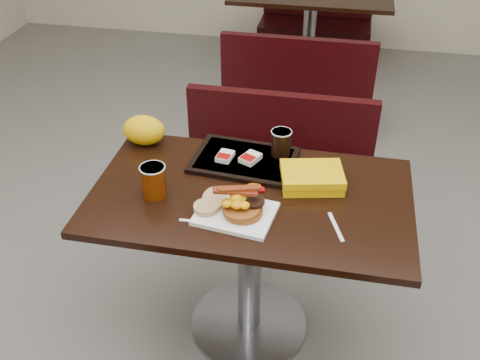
% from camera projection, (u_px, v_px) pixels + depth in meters
% --- Properties ---
extents(floor, '(6.00, 7.00, 0.01)m').
position_uv_depth(floor, '(249.00, 326.00, 2.50)').
color(floor, slate).
rests_on(floor, ground).
extents(table_near, '(1.20, 0.70, 0.75)m').
position_uv_depth(table_near, '(250.00, 266.00, 2.29)').
color(table_near, black).
rests_on(table_near, floor).
extents(bench_near_n, '(1.00, 0.46, 0.72)m').
position_uv_depth(bench_near_n, '(274.00, 175.00, 2.86)').
color(bench_near_n, black).
rests_on(bench_near_n, floor).
extents(table_far, '(1.20, 0.70, 0.75)m').
position_uv_depth(table_far, '(309.00, 40.00, 4.37)').
color(table_far, black).
rests_on(table_far, floor).
extents(bench_far_s, '(1.00, 0.46, 0.72)m').
position_uv_depth(bench_far_s, '(299.00, 78.00, 3.82)').
color(bench_far_s, black).
rests_on(bench_far_s, floor).
extents(bench_far_n, '(1.00, 0.46, 0.72)m').
position_uv_depth(bench_far_n, '(316.00, 13.00, 4.94)').
color(bench_far_n, black).
rests_on(bench_far_n, floor).
extents(platter, '(0.30, 0.25, 0.02)m').
position_uv_depth(platter, '(235.00, 214.00, 1.96)').
color(platter, white).
rests_on(platter, table_near).
extents(pancake_stack, '(0.17, 0.17, 0.03)m').
position_uv_depth(pancake_stack, '(243.00, 210.00, 1.94)').
color(pancake_stack, brown).
rests_on(pancake_stack, platter).
extents(sausage_patty, '(0.09, 0.09, 0.01)m').
position_uv_depth(sausage_patty, '(253.00, 201.00, 1.95)').
color(sausage_patty, black).
rests_on(sausage_patty, pancake_stack).
extents(scrambled_eggs, '(0.10, 0.09, 0.05)m').
position_uv_depth(scrambled_eggs, '(236.00, 199.00, 1.93)').
color(scrambled_eggs, '#F1B304').
rests_on(scrambled_eggs, pancake_stack).
extents(bacon_strips, '(0.17, 0.11, 0.01)m').
position_uv_depth(bacon_strips, '(235.00, 191.00, 1.92)').
color(bacon_strips, '#470805').
rests_on(bacon_strips, scrambled_eggs).
extents(muffin_bottom, '(0.10, 0.10, 0.02)m').
position_uv_depth(muffin_bottom, '(206.00, 207.00, 1.96)').
color(muffin_bottom, tan).
rests_on(muffin_bottom, platter).
extents(muffin_top, '(0.10, 0.10, 0.05)m').
position_uv_depth(muffin_top, '(215.00, 198.00, 1.98)').
color(muffin_top, tan).
rests_on(muffin_top, platter).
extents(coffee_cup_near, '(0.09, 0.09, 0.12)m').
position_uv_depth(coffee_cup_near, '(154.00, 181.00, 2.03)').
color(coffee_cup_near, '#893305').
rests_on(coffee_cup_near, table_near).
extents(fork, '(0.11, 0.03, 0.00)m').
position_uv_depth(fork, '(191.00, 221.00, 1.94)').
color(fork, white).
rests_on(fork, table_near).
extents(knife, '(0.07, 0.15, 0.00)m').
position_uv_depth(knife, '(336.00, 227.00, 1.91)').
color(knife, white).
rests_on(knife, table_near).
extents(condiment_syrup, '(0.06, 0.05, 0.01)m').
position_uv_depth(condiment_syrup, '(255.00, 186.00, 2.10)').
color(condiment_syrup, '#AC4D07').
rests_on(condiment_syrup, table_near).
extents(condiment_ketchup, '(0.05, 0.04, 0.01)m').
position_uv_depth(condiment_ketchup, '(259.00, 190.00, 2.08)').
color(condiment_ketchup, '#8C0504').
rests_on(condiment_ketchup, table_near).
extents(tray, '(0.43, 0.33, 0.02)m').
position_uv_depth(tray, '(244.00, 160.00, 2.24)').
color(tray, black).
rests_on(tray, table_near).
extents(hashbrown_sleeve_left, '(0.07, 0.09, 0.02)m').
position_uv_depth(hashbrown_sleeve_left, '(225.00, 156.00, 2.23)').
color(hashbrown_sleeve_left, silver).
rests_on(hashbrown_sleeve_left, tray).
extents(hashbrown_sleeve_right, '(0.09, 0.10, 0.02)m').
position_uv_depth(hashbrown_sleeve_right, '(250.00, 158.00, 2.22)').
color(hashbrown_sleeve_right, silver).
rests_on(hashbrown_sleeve_right, tray).
extents(coffee_cup_far, '(0.10, 0.10, 0.11)m').
position_uv_depth(coffee_cup_far, '(281.00, 143.00, 2.23)').
color(coffee_cup_far, black).
rests_on(coffee_cup_far, tray).
extents(clamshell, '(0.27, 0.22, 0.06)m').
position_uv_depth(clamshell, '(312.00, 178.00, 2.10)').
color(clamshell, '#E2AE03').
rests_on(clamshell, table_near).
extents(paper_bag, '(0.22, 0.19, 0.13)m').
position_uv_depth(paper_bag, '(144.00, 130.00, 2.33)').
color(paper_bag, yellow).
rests_on(paper_bag, table_near).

